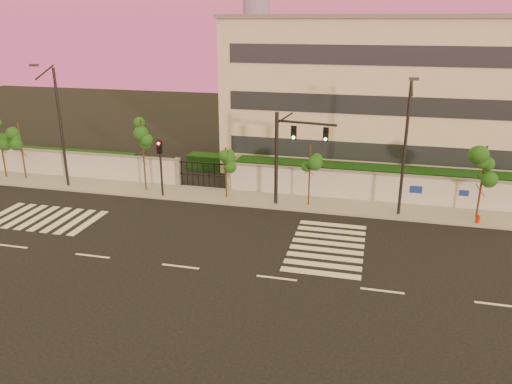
% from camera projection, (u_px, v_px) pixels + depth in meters
% --- Properties ---
extents(ground, '(120.00, 120.00, 0.00)m').
position_uv_depth(ground, '(180.00, 267.00, 25.38)').
color(ground, black).
rests_on(ground, ground).
extents(sidewalk, '(60.00, 3.00, 0.15)m').
position_uv_depth(sidewalk, '(237.00, 197.00, 34.98)').
color(sidewalk, gray).
rests_on(sidewalk, ground).
extents(perimeter_wall, '(60.00, 0.36, 2.20)m').
position_uv_depth(perimeter_wall, '(244.00, 178.00, 36.01)').
color(perimeter_wall, '#B2B4B9').
rests_on(perimeter_wall, ground).
extents(hedge_row, '(41.00, 4.25, 1.80)m').
position_uv_depth(hedge_row, '(267.00, 171.00, 38.36)').
color(hedge_row, black).
rests_on(hedge_row, ground).
extents(institutional_building, '(24.40, 12.40, 12.25)m').
position_uv_depth(institutional_building, '(378.00, 92.00, 41.47)').
color(institutional_building, beige).
rests_on(institutional_building, ground).
extents(road_markings, '(57.00, 7.62, 0.02)m').
position_uv_depth(road_markings, '(180.00, 234.00, 29.18)').
color(road_markings, silver).
rests_on(road_markings, ground).
extents(street_tree_a, '(1.39, 1.10, 4.80)m').
position_uv_depth(street_tree_a, '(0.00, 135.00, 38.19)').
color(street_tree_a, '#382314').
rests_on(street_tree_a, ground).
extents(street_tree_b, '(1.44, 1.15, 4.57)m').
position_uv_depth(street_tree_b, '(20.00, 138.00, 37.89)').
color(street_tree_b, '#382314').
rests_on(street_tree_b, ground).
extents(street_tree_c, '(1.40, 1.12, 5.31)m').
position_uv_depth(street_tree_c, '(143.00, 139.00, 35.15)').
color(street_tree_c, '#382314').
rests_on(street_tree_c, ground).
extents(street_tree_d, '(1.42, 1.13, 3.67)m').
position_uv_depth(street_tree_d, '(226.00, 161.00, 34.07)').
color(street_tree_d, '#382314').
rests_on(street_tree_d, ground).
extents(street_tree_e, '(1.31, 1.04, 4.30)m').
position_uv_depth(street_tree_e, '(310.00, 161.00, 32.43)').
color(street_tree_e, '#382314').
rests_on(street_tree_e, ground).
extents(street_tree_f, '(1.57, 1.25, 4.75)m').
position_uv_depth(street_tree_f, '(484.00, 166.00, 30.24)').
color(street_tree_f, '#382314').
rests_on(street_tree_f, ground).
extents(traffic_signal_main, '(3.99, 0.78, 6.33)m').
position_uv_depth(traffic_signal_main, '(289.00, 148.00, 32.23)').
color(traffic_signal_main, black).
rests_on(traffic_signal_main, ground).
extents(traffic_signal_secondary, '(0.33, 0.33, 4.21)m').
position_uv_depth(traffic_signal_secondary, '(160.00, 161.00, 34.33)').
color(traffic_signal_secondary, black).
rests_on(traffic_signal_secondary, ground).
extents(streetlight_west, '(0.55, 2.20, 9.14)m').
position_uv_depth(streetlight_west, '(59.00, 122.00, 35.54)').
color(streetlight_west, black).
rests_on(streetlight_west, ground).
extents(streetlight_east, '(0.53, 2.14, 8.91)m').
position_uv_depth(streetlight_east, '(406.00, 143.00, 30.13)').
color(streetlight_east, black).
rests_on(streetlight_east, ground).
extents(fire_hydrant, '(0.28, 0.27, 0.71)m').
position_uv_depth(fire_hydrant, '(477.00, 220.00, 30.34)').
color(fire_hydrant, red).
rests_on(fire_hydrant, ground).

